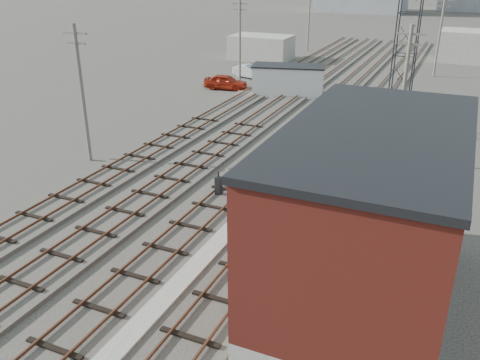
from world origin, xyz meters
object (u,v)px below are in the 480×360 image
Objects in this scene: car_red at (226,82)px; site_trailer at (288,80)px; car_grey at (268,71)px; signal_mast at (246,261)px; car_silver at (251,71)px; switch_stand at (219,186)px.

site_trailer is at bearing -95.21° from car_red.
site_trailer is at bearing -148.48° from car_grey.
car_grey is (1.89, 7.45, -0.05)m from car_red.
signal_mast is at bearing -87.30° from site_trailer.
car_grey is (1.60, 1.32, -0.02)m from car_silver.
signal_mast reaches higher than site_trailer.
car_red is at bearing 162.78° from car_grey.
signal_mast is 0.81× the size of car_grey.
car_grey is at bearing 108.97° from switch_stand.
car_red is at bearing 116.74° from signal_mast.
car_silver is at bearing -10.39° from car_red.
switch_stand reaches higher than car_silver.
signal_mast is 43.22m from car_grey.
site_trailer is 8.72m from car_grey.
car_silver is at bearing 124.42° from site_trailer.
site_trailer is 1.68× the size of car_red.
car_silver is 0.91× the size of car_grey.
site_trailer is at bearing 102.63° from switch_stand.
signal_mast is 0.53× the size of site_trailer.
switch_stand is at bearing 121.87° from signal_mast.
car_red reaches higher than car_silver.
car_red is (-16.68, 33.12, -1.62)m from signal_mast.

